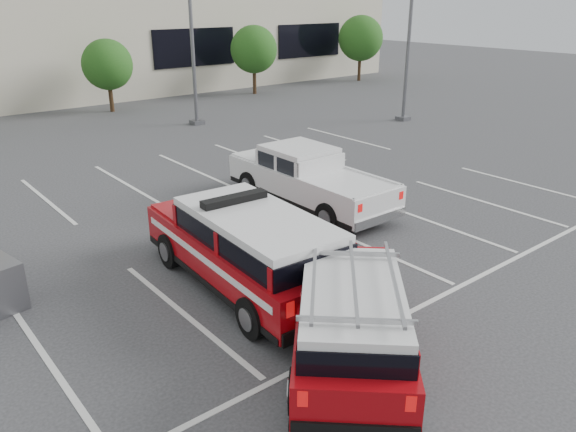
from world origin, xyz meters
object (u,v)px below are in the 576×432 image
Objects in this scene: tree_mid_right at (109,66)px; tree_right at (255,51)px; light_pole_right at (411,16)px; fire_chief_suv at (247,253)px; white_pickup at (308,184)px; light_pole_mid at (191,17)px; ladder_suv at (350,324)px; tree_far_right at (361,40)px.

tree_mid_right is 0.90× the size of tree_right.
light_pole_right is at bearing -47.83° from tree_mid_right.
fire_chief_suv is (-16.99, -9.83, -4.35)m from light_pole_right.
light_pole_right is at bearing 28.45° from white_pickup.
light_pole_mid is 1.73× the size of fire_chief_suv.
tree_mid_right is at bearing 107.52° from light_pole_mid.
fire_chief_suv is at bearing -116.77° from light_pole_mid.
tree_right reaches higher than fire_chief_suv.
light_pole_mid is 2.17× the size of ladder_suv.
tree_far_right reaches higher than tree_mid_right.
light_pole_mid reaches higher than white_pickup.
tree_right is at bearing 100.22° from ladder_suv.
light_pole_mid reaches higher than tree_right.
white_pickup is at bearing 38.30° from fire_chief_suv.
white_pickup is at bearing -105.27° from light_pole_mid.
light_pole_right is at bearing -127.04° from tree_far_right.
tree_mid_right reaches higher than ladder_suv.
tree_far_right is 19.19m from light_pole_mid.
light_pole_mid is 18.26m from fire_chief_suv.
tree_far_right reaches higher than tree_right.
light_pole_right is (9.00, -6.00, 0.00)m from light_pole_mid.
tree_right is at bearing 36.77° from light_pole_mid.
white_pickup is (-1.56, -18.73, -1.78)m from tree_mid_right.
light_pole_right reaches higher than white_pickup.
tree_mid_right is 18.88m from white_pickup.
fire_chief_suv is at bearing -140.01° from tree_far_right.
tree_far_right is 15.24m from light_pole_right.
fire_chief_suv reaches higher than white_pickup.
light_pole_mid is (1.91, -6.05, 2.68)m from tree_mid_right.
ladder_suv reaches higher than white_pickup.
tree_mid_right is at bearing 132.17° from light_pole_right.
tree_right is 0.75× the size of white_pickup.
fire_chief_suv is 3.37m from ladder_suv.
tree_far_right reaches higher than ladder_suv.
tree_far_right is at bearing 43.48° from fire_chief_suv.
tree_right is 10.00m from tree_far_right.
tree_far_right is 28.65m from white_pickup.
fire_chief_suv is at bearing -126.32° from tree_right.
white_pickup is at bearing -94.75° from tree_mid_right.
light_pole_mid is at bearing 109.97° from ladder_suv.
white_pickup is (-11.56, -18.73, -2.05)m from tree_right.
light_pole_mid reaches higher than ladder_suv.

